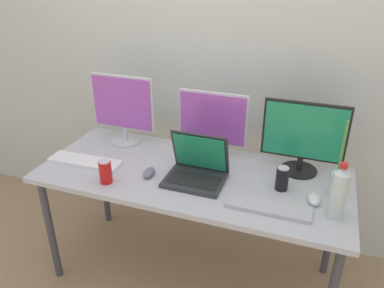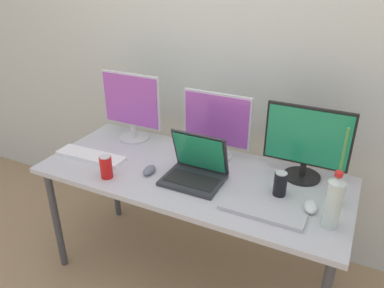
# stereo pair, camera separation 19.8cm
# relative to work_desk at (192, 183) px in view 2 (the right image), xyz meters

# --- Properties ---
(ground_plane) EXTENTS (16.00, 16.00, 0.00)m
(ground_plane) POSITION_rel_work_desk_xyz_m (0.00, 0.00, -0.68)
(ground_plane) COLOR #9E7F5B
(wall_back) EXTENTS (7.00, 0.08, 2.60)m
(wall_back) POSITION_rel_work_desk_xyz_m (0.00, 0.59, 0.62)
(wall_back) COLOR silver
(wall_back) RESTS_ON ground
(work_desk) EXTENTS (1.70, 0.71, 0.74)m
(work_desk) POSITION_rel_work_desk_xyz_m (0.00, 0.00, 0.00)
(work_desk) COLOR #424247
(work_desk) RESTS_ON ground
(monitor_left) EXTENTS (0.41, 0.19, 0.44)m
(monitor_left) POSITION_rel_work_desk_xyz_m (-0.54, 0.23, 0.30)
(monitor_left) COLOR silver
(monitor_left) RESTS_ON work_desk
(monitor_center) EXTENTS (0.41, 0.20, 0.40)m
(monitor_center) POSITION_rel_work_desk_xyz_m (0.04, 0.24, 0.27)
(monitor_center) COLOR silver
(monitor_center) RESTS_ON work_desk
(monitor_right) EXTENTS (0.44, 0.20, 0.40)m
(monitor_right) POSITION_rel_work_desk_xyz_m (0.55, 0.22, 0.28)
(monitor_right) COLOR black
(monitor_right) RESTS_ON work_desk
(laptop_silver) EXTENTS (0.31, 0.25, 0.26)m
(laptop_silver) POSITION_rel_work_desk_xyz_m (0.04, -0.04, 0.12)
(laptop_silver) COLOR #2D2D33
(laptop_silver) RESTS_ON work_desk
(keyboard_main) EXTENTS (0.40, 0.12, 0.02)m
(keyboard_main) POSITION_rel_work_desk_xyz_m (0.45, -0.19, 0.07)
(keyboard_main) COLOR #B2B2B7
(keyboard_main) RESTS_ON work_desk
(keyboard_aux) EXTENTS (0.43, 0.14, 0.02)m
(keyboard_aux) POSITION_rel_work_desk_xyz_m (-0.62, -0.10, 0.07)
(keyboard_aux) COLOR white
(keyboard_aux) RESTS_ON work_desk
(mouse_by_keyboard) EXTENTS (0.08, 0.12, 0.03)m
(mouse_by_keyboard) POSITION_rel_work_desk_xyz_m (0.65, -0.06, 0.08)
(mouse_by_keyboard) COLOR silver
(mouse_by_keyboard) RESTS_ON work_desk
(mouse_by_laptop) EXTENTS (0.06, 0.11, 0.04)m
(mouse_by_laptop) POSITION_rel_work_desk_xyz_m (-0.21, -0.10, 0.08)
(mouse_by_laptop) COLOR slate
(mouse_by_laptop) RESTS_ON work_desk
(water_bottle) EXTENTS (0.07, 0.07, 0.28)m
(water_bottle) POSITION_rel_work_desk_xyz_m (0.74, -0.14, 0.19)
(water_bottle) COLOR silver
(water_bottle) RESTS_ON work_desk
(soda_can_near_keyboard) EXTENTS (0.07, 0.07, 0.13)m
(soda_can_near_keyboard) POSITION_rel_work_desk_xyz_m (-0.40, -0.24, 0.13)
(soda_can_near_keyboard) COLOR red
(soda_can_near_keyboard) RESTS_ON work_desk
(soda_can_by_laptop) EXTENTS (0.07, 0.07, 0.13)m
(soda_can_by_laptop) POSITION_rel_work_desk_xyz_m (0.48, 0.01, 0.13)
(soda_can_by_laptop) COLOR black
(soda_can_by_laptop) RESTS_ON work_desk
(bamboo_vase) EXTENTS (0.07, 0.07, 0.40)m
(bamboo_vase) POSITION_rel_work_desk_xyz_m (0.74, 0.04, 0.14)
(bamboo_vase) COLOR #B2D1B7
(bamboo_vase) RESTS_ON work_desk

